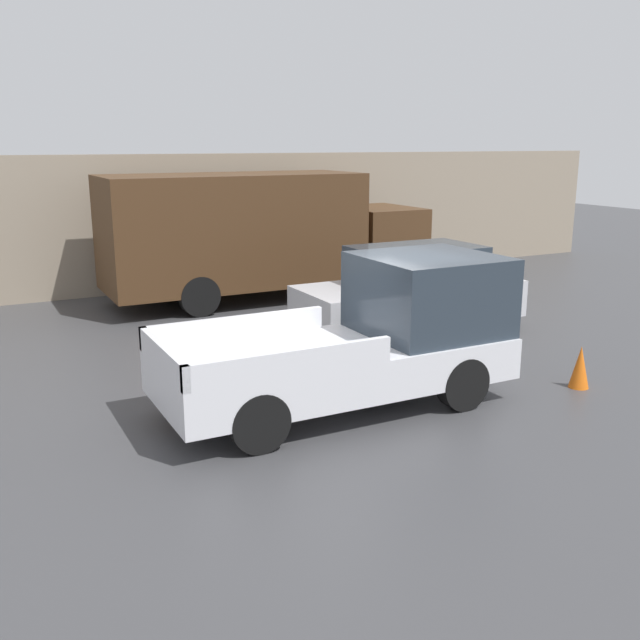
% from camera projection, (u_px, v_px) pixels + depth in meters
% --- Properties ---
extents(ground_plane, '(60.00, 60.00, 0.00)m').
position_uv_depth(ground_plane, '(361.00, 388.00, 11.36)').
color(ground_plane, '#3D3D3F').
extents(building_wall, '(28.00, 0.15, 3.51)m').
position_uv_depth(building_wall, '(187.00, 222.00, 18.75)').
color(building_wall, gray).
rests_on(building_wall, ground).
extents(pickup_truck, '(5.18, 2.11, 2.15)m').
position_uv_depth(pickup_truck, '(370.00, 337.00, 10.57)').
color(pickup_truck, silver).
rests_on(pickup_truck, ground).
extents(car, '(4.58, 1.84, 1.79)m').
position_uv_depth(car, '(411.00, 291.00, 14.33)').
color(car, silver).
rests_on(car, ground).
extents(delivery_truck, '(8.08, 2.45, 3.08)m').
position_uv_depth(delivery_truck, '(258.00, 232.00, 17.42)').
color(delivery_truck, '#472D19').
rests_on(delivery_truck, ground).
extents(traffic_cone, '(0.32, 0.32, 0.68)m').
position_uv_depth(traffic_cone, '(580.00, 367.00, 11.31)').
color(traffic_cone, orange).
rests_on(traffic_cone, ground).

